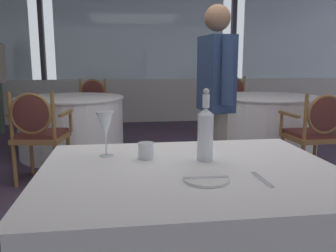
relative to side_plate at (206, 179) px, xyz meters
The scene contains 16 objects.
ground_plane 1.57m from the side_plate, 85.44° to the left, with size 15.25×15.25×0.00m, color #47384C.
window_wall_far 5.74m from the side_plate, 88.90° to the left, with size 11.73×0.14×2.90m.
foreground_table 0.41m from the side_plate, 100.35° to the left, with size 1.25×0.98×0.75m.
side_plate is the anchor object (origin of this frame).
butter_knife 0.01m from the side_plate, ahead, with size 0.17×0.02×0.00m, color silver.
dinner_fork 0.21m from the side_plate, ahead, with size 0.17×0.02×0.00m, color silver.
water_bottle 0.30m from the side_plate, 77.08° to the left, with size 0.07×0.07×0.33m.
wine_glass 0.57m from the side_plate, 134.18° to the left, with size 0.08×0.08×0.21m.
water_tumbler 0.39m from the side_plate, 121.49° to the left, with size 0.07×0.07×0.07m, color white.
background_table_0 3.51m from the side_plate, 62.91° to the left, with size 1.35×1.35×0.75m.
dining_chair_0_0 2.61m from the side_plate, 50.65° to the left, with size 0.56×0.49×0.89m.
dining_chair_0_1 4.48m from the side_plate, 70.03° to the left, with size 0.56×0.49×0.96m.
background_table_1 3.46m from the side_plate, 105.94° to the left, with size 1.34×1.34×0.75m.
dining_chair_1_0 2.50m from the side_plate, 116.63° to the left, with size 0.59×0.53×0.92m.
dining_chair_1_1 4.46m from the side_plate, 100.00° to the left, with size 0.59×0.53×0.92m.
diner_person_1 1.59m from the side_plate, 73.37° to the left, with size 0.24×0.53×1.63m.
Camera 1 is at (-0.42, -2.59, 1.19)m, focal length 37.17 mm.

